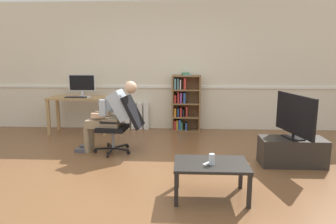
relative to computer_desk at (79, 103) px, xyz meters
The scene contains 15 objects.
ground_plane 2.84m from the computer_desk, 51.02° to the right, with size 18.00×18.00×0.00m, color brown.
back_wall 1.94m from the computer_desk, 16.03° to the left, with size 12.00×0.13×2.70m.
computer_desk is the anchor object (origin of this frame).
imac_monitor 0.39m from the computer_desk, 57.59° to the left, with size 0.55×0.14×0.45m.
keyboard 0.19m from the computer_desk, 98.62° to the right, with size 0.42×0.12×0.02m, color black.
computer_mouse 0.30m from the computer_desk, 26.20° to the right, with size 0.06×0.10×0.03m, color white.
bookshelf 2.17m from the computer_desk, ahead, with size 0.59×0.29×1.23m.
radiator 1.05m from the computer_desk, 23.08° to the left, with size 0.94×0.08×0.58m.
office_chair 1.69m from the computer_desk, 48.23° to the right, with size 0.84×0.62×0.96m.
person_seated 1.57m from the computer_desk, 52.58° to the right, with size 1.06×0.41×1.19m.
tv_stand 4.15m from the computer_desk, 24.77° to the right, with size 0.93×0.42×0.41m.
tv_screen 4.13m from the computer_desk, 24.75° to the right, with size 0.26×0.94×0.64m.
coffee_table 3.76m from the computer_desk, 49.13° to the right, with size 0.83×0.56×0.41m.
drinking_glass 3.80m from the computer_desk, 49.69° to the right, with size 0.07×0.07×0.12m, color silver.
spare_remote 3.77m from the computer_desk, 50.05° to the right, with size 0.04×0.15×0.02m, color white.
Camera 1 is at (0.39, -4.05, 1.62)m, focal length 33.15 mm.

